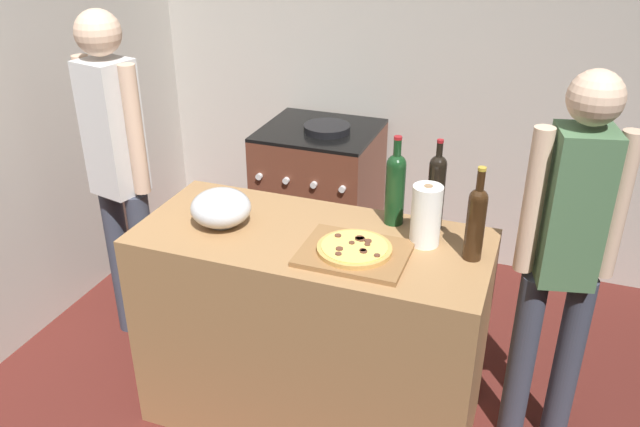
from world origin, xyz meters
TOP-DOWN VIEW (x-y plane):
  - ground_plane at (0.00, 1.22)m, footprint 3.82×3.04m
  - kitchen_wall_rear at (0.00, 2.49)m, footprint 3.82×0.10m
  - kitchen_wall_left at (-1.66, 1.22)m, footprint 0.10×3.04m
  - counter at (-0.01, 0.80)m, footprint 1.41×0.63m
  - cutting_board at (0.20, 0.71)m, footprint 0.40×0.32m
  - pizza at (0.20, 0.71)m, footprint 0.28×0.28m
  - mixing_bowl at (-0.38, 0.76)m, footprint 0.25×0.25m
  - paper_towel_roll at (0.43, 0.89)m, footprint 0.12×0.12m
  - wine_bottle_clear at (0.43, 1.04)m, footprint 0.07×0.07m
  - wine_bottle_dark at (0.27, 1.02)m, footprint 0.08×0.08m
  - wine_bottle_amber at (0.62, 0.84)m, footprint 0.07×0.07m
  - stove at (-0.44, 2.09)m, footprint 0.67×0.64m
  - person_in_stripes at (-1.08, 1.04)m, footprint 0.37×0.24m
  - person_in_red at (0.95, 1.01)m, footprint 0.37×0.24m

SIDE VIEW (x-z plane):
  - ground_plane at x=0.00m, z-range -0.02..0.00m
  - stove at x=-0.44m, z-range -0.02..0.92m
  - counter at x=-0.01m, z-range 0.00..0.93m
  - person_in_red at x=0.95m, z-range 0.12..1.74m
  - cutting_board at x=0.20m, z-range 0.93..0.95m
  - pizza at x=0.20m, z-range 0.94..0.97m
  - person_in_stripes at x=-1.08m, z-range 0.13..1.83m
  - mixing_bowl at x=-0.38m, z-range 0.93..1.08m
  - paper_towel_roll at x=0.43m, z-range 0.92..1.17m
  - wine_bottle_amber at x=0.62m, z-range 0.90..1.27m
  - wine_bottle_dark at x=0.27m, z-range 0.91..1.28m
  - wine_bottle_clear at x=0.43m, z-range 0.91..1.28m
  - kitchen_wall_rear at x=0.00m, z-range 0.00..2.60m
  - kitchen_wall_left at x=-1.66m, z-range 0.00..2.60m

